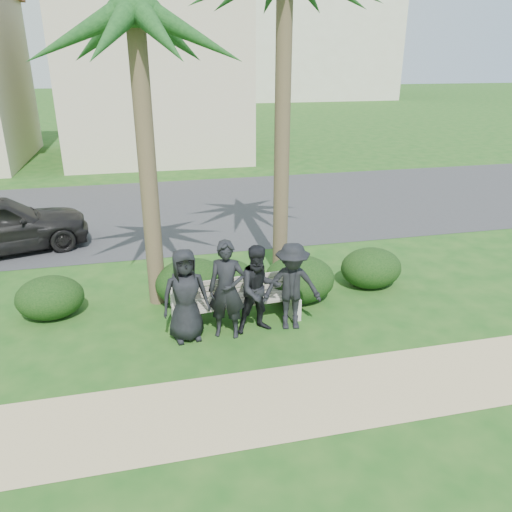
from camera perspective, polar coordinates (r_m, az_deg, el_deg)
The scene contains 15 objects.
ground at distance 8.76m, azimuth 1.74°, elevation -8.89°, with size 160.00×160.00×0.00m, color #184A15.
footpath at distance 7.34m, azimuth 5.47°, elevation -15.84°, with size 30.00×1.60×0.01m, color tan.
asphalt_street at distance 16.04m, azimuth -5.61°, elevation 5.47°, with size 160.00×8.00×0.01m, color #2D2D30.
stucco_bldg_right at distance 25.31m, azimuth -11.63°, elevation 19.51°, with size 8.40×8.40×7.30m.
park_bench at distance 8.94m, azimuth -2.22°, elevation -5.61°, with size 2.31×0.70×0.79m.
man_a at distance 8.34m, azimuth -8.07°, elevation -4.47°, with size 0.79×0.51×1.62m, color black.
man_b at distance 8.35m, azimuth -3.36°, elevation -3.87°, with size 0.63×0.41×1.72m, color black.
man_c at distance 8.50m, azimuth 0.36°, elevation -3.86°, with size 0.77×0.60×1.58m, color black.
man_d at distance 8.63m, azimuth 4.11°, elevation -3.51°, with size 1.02×0.59×1.58m, color black.
hedge_a at distance 9.91m, azimuth -22.51°, elevation -4.28°, with size 1.21×1.00×0.79m, color black.
hedge_b at distance 9.69m, azimuth -7.33°, elevation -2.86°, with size 1.40×1.16×0.91m, color black.
hedge_c at distance 9.95m, azimuth -3.48°, elevation -2.50°, with size 1.18×0.97×0.77m, color black.
hedge_d at distance 9.78m, azimuth 4.95°, elevation -2.52°, with size 1.41×1.16×0.92m, color black.
hedge_e at distance 10.64m, azimuth 13.02°, elevation -1.20°, with size 1.28×1.06×0.83m, color black.
palm_left at distance 9.03m, azimuth -13.65°, elevation 25.05°, with size 3.00×3.00×6.05m.
Camera 1 is at (-1.97, -7.28, 4.46)m, focal length 35.00 mm.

